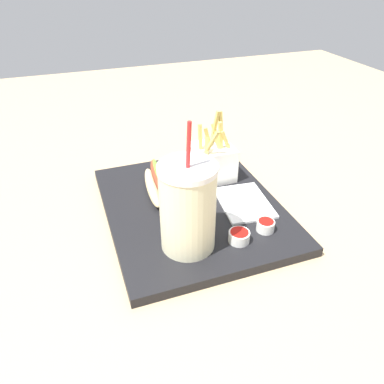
% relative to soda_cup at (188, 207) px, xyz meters
% --- Properties ---
extents(ground_plane, '(2.40, 2.40, 0.02)m').
position_rel_soda_cup_xyz_m(ground_plane, '(-0.12, 0.05, -0.11)').
color(ground_plane, tan).
extents(food_tray, '(0.43, 0.36, 0.02)m').
position_rel_soda_cup_xyz_m(food_tray, '(-0.12, 0.05, -0.09)').
color(food_tray, black).
rests_on(food_tray, ground_plane).
extents(soda_cup, '(0.10, 0.10, 0.24)m').
position_rel_soda_cup_xyz_m(soda_cup, '(0.00, 0.00, 0.00)').
color(soda_cup, beige).
rests_on(soda_cup, food_tray).
extents(fries_basket, '(0.09, 0.09, 0.16)m').
position_rel_soda_cup_xyz_m(fries_basket, '(-0.21, 0.13, -0.04)').
color(fries_basket, white).
rests_on(fries_basket, food_tray).
extents(hot_dog_1, '(0.16, 0.07, 0.06)m').
position_rel_soda_cup_xyz_m(hot_dog_1, '(-0.19, -0.00, -0.06)').
color(hot_dog_1, '#E5C689').
rests_on(hot_dog_1, food_tray).
extents(ketchup_cup_1, '(0.03, 0.03, 0.02)m').
position_rel_soda_cup_xyz_m(ketchup_cup_1, '(-0.28, 0.17, -0.07)').
color(ketchup_cup_1, white).
rests_on(ketchup_cup_1, food_tray).
extents(ketchup_cup_2, '(0.03, 0.03, 0.02)m').
position_rel_soda_cup_xyz_m(ketchup_cup_2, '(0.01, 0.15, -0.07)').
color(ketchup_cup_2, white).
rests_on(ketchup_cup_2, food_tray).
extents(ketchup_cup_3, '(0.04, 0.04, 0.02)m').
position_rel_soda_cup_xyz_m(ketchup_cup_3, '(0.02, 0.09, -0.07)').
color(ketchup_cup_3, white).
rests_on(ketchup_cup_3, food_tray).
extents(napkin_stack, '(0.14, 0.11, 0.00)m').
position_rel_soda_cup_xyz_m(napkin_stack, '(-0.08, 0.16, -0.08)').
color(napkin_stack, white).
rests_on(napkin_stack, food_tray).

